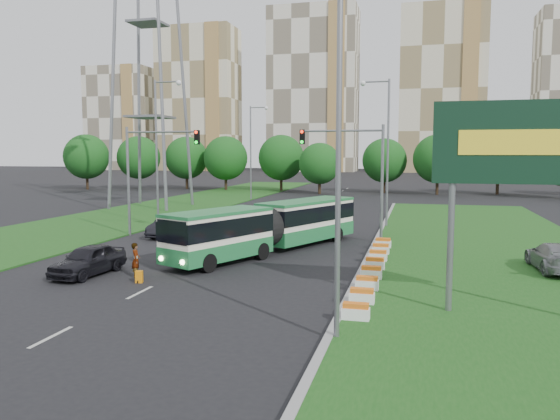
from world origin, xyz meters
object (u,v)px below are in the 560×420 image
(car_left_far, at_px, (170,226))
(pedestrian, at_px, (136,260))
(transmission_pylon, at_px, (147,4))
(traffic_mast_left, at_px, (148,163))
(car_left_near, at_px, (88,260))
(articulated_bus, at_px, (266,226))
(traffic_mast_median, at_px, (358,164))
(billboard, at_px, (519,152))
(car_median, at_px, (555,257))
(shopping_trolley, at_px, (139,277))

(car_left_far, height_order, pedestrian, pedestrian)
(transmission_pylon, bearing_deg, pedestrian, -63.89)
(traffic_mast_left, bearing_deg, car_left_near, -75.75)
(articulated_bus, bearing_deg, traffic_mast_median, 69.29)
(traffic_mast_median, bearing_deg, traffic_mast_left, -176.23)
(traffic_mast_left, height_order, car_left_far, traffic_mast_left)
(car_left_near, relative_size, car_left_far, 0.95)
(billboard, bearing_deg, car_median, 68.71)
(traffic_mast_left, xyz_separation_m, car_median, (25.99, -6.38, -4.48))
(articulated_bus, xyz_separation_m, pedestrian, (-4.39, -8.21, -0.73))
(traffic_mast_left, bearing_deg, shopping_trolley, -64.21)
(traffic_mast_median, distance_m, pedestrian, 16.92)
(traffic_mast_median, relative_size, articulated_bus, 0.51)
(traffic_mast_left, relative_size, articulated_bus, 0.51)
(billboard, relative_size, traffic_mast_left, 1.00)
(traffic_mast_left, bearing_deg, pedestrian, -65.06)
(billboard, bearing_deg, transmission_pylon, 133.48)
(articulated_bus, distance_m, car_median, 16.05)
(car_median, xyz_separation_m, shopping_trolley, (-19.54, -6.96, -0.59))
(articulated_bus, height_order, pedestrian, articulated_bus)
(traffic_mast_left, distance_m, articulated_bus, 11.54)
(traffic_mast_left, relative_size, transmission_pylon, 0.18)
(billboard, height_order, car_left_far, billboard)
(billboard, height_order, traffic_mast_median, same)
(traffic_mast_median, height_order, pedestrian, traffic_mast_median)
(articulated_bus, relative_size, car_median, 3.15)
(billboard, height_order, car_median, billboard)
(transmission_pylon, distance_m, articulated_bus, 36.60)
(traffic_mast_median, relative_size, car_left_near, 1.78)
(traffic_mast_left, bearing_deg, car_median, -13.80)
(billboard, distance_m, car_median, 10.66)
(articulated_bus, bearing_deg, traffic_mast_left, -178.01)
(transmission_pylon, bearing_deg, billboard, -46.52)
(billboard, distance_m, shopping_trolley, 17.30)
(traffic_mast_left, distance_m, car_left_near, 13.68)
(transmission_pylon, relative_size, car_left_near, 9.77)
(articulated_bus, height_order, car_left_near, articulated_bus)
(billboard, bearing_deg, articulated_bus, 138.91)
(billboard, bearing_deg, traffic_mast_median, 115.03)
(pedestrian, distance_m, shopping_trolley, 1.39)
(transmission_pylon, distance_m, car_left_near, 40.08)
(pedestrian, bearing_deg, car_left_near, 70.86)
(car_left_far, bearing_deg, shopping_trolley, -69.64)
(shopping_trolley, bearing_deg, articulated_bus, 51.60)
(traffic_mast_left, relative_size, car_left_near, 1.78)
(car_left_near, bearing_deg, pedestrian, 9.01)
(traffic_mast_median, distance_m, traffic_mast_left, 15.19)
(car_left_far, distance_m, car_median, 25.30)
(traffic_mast_median, bearing_deg, articulated_bus, -134.73)
(car_left_far, bearing_deg, traffic_mast_median, 3.87)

